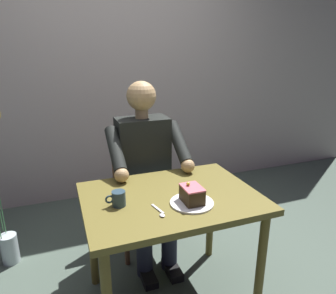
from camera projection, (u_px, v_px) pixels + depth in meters
The scene contains 8 objects.
cafe_rear_panel at pixel (110, 48), 2.94m from camera, with size 6.40×0.12×3.00m, color #A59995.
dining_table at pixel (171, 210), 1.72m from camera, with size 0.97×0.71×0.71m.
chair at pixel (140, 183), 2.34m from camera, with size 0.42×0.42×0.91m.
seated_person at pixel (146, 170), 2.14m from camera, with size 0.53×0.58×1.29m.
dessert_plate at pixel (192, 203), 1.60m from camera, with size 0.23×0.23×0.01m, color white.
cake_slice at pixel (192, 194), 1.58m from camera, with size 0.10×0.13×0.11m.
coffee_cup at pixel (118, 198), 1.57m from camera, with size 0.11×0.07×0.08m.
dessert_spoon at pixel (160, 212), 1.51m from camera, with size 0.04×0.14×0.01m.
Camera 1 is at (0.55, 1.43, 1.48)m, focal length 32.49 mm.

